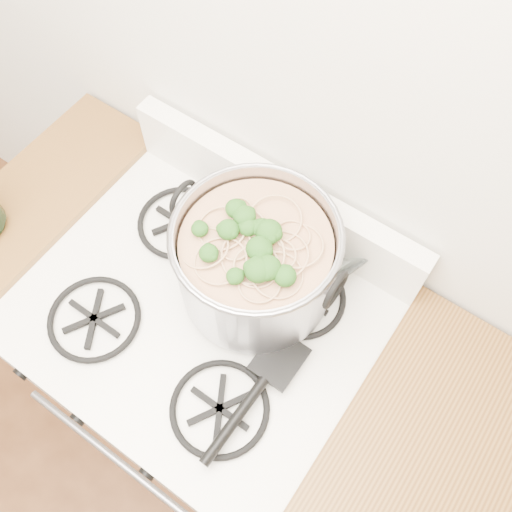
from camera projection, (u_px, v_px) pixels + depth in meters
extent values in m
plane|color=silver|center=(293.00, 64.00, 1.00)|extent=(3.60, 0.00, 3.60)
cube|color=white|center=(213.00, 375.00, 1.70)|extent=(0.76, 0.65, 0.81)
cube|color=white|center=(199.00, 313.00, 1.28)|extent=(0.76, 0.65, 0.04)
cube|color=black|center=(145.00, 465.00, 1.56)|extent=(0.58, 0.02, 0.46)
cube|color=black|center=(198.00, 308.00, 1.25)|extent=(0.60, 0.56, 0.02)
cylinder|color=black|center=(23.00, 371.00, 1.32)|extent=(0.04, 0.03, 0.04)
cylinder|color=black|center=(80.00, 416.00, 1.27)|extent=(0.04, 0.03, 0.04)
cylinder|color=black|center=(149.00, 470.00, 1.21)|extent=(0.04, 0.03, 0.04)
cube|color=silver|center=(85.00, 282.00, 1.80)|extent=(0.25, 0.65, 0.88)
cube|color=#523214|center=(36.00, 201.00, 1.40)|extent=(0.25, 0.65, 0.04)
cylinder|color=#9A9AA2|center=(256.00, 261.00, 1.17)|extent=(0.33, 0.33, 0.22)
torus|color=#9A9AA2|center=(256.00, 235.00, 1.08)|extent=(0.34, 0.34, 0.01)
torus|color=black|center=(183.00, 198.00, 1.15)|extent=(0.01, 0.08, 0.08)
torus|color=black|center=(336.00, 290.00, 1.05)|extent=(0.01, 0.08, 0.08)
cylinder|color=#A8764F|center=(256.00, 265.00, 1.18)|extent=(0.30, 0.30, 0.19)
sphere|color=#1F4B14|center=(256.00, 238.00, 1.09)|extent=(0.04, 0.04, 0.04)
sphere|color=#1F4B14|center=(256.00, 238.00, 1.09)|extent=(0.04, 0.04, 0.04)
sphere|color=#1F4B14|center=(256.00, 238.00, 1.09)|extent=(0.04, 0.04, 0.04)
sphere|color=#1F4B14|center=(256.00, 238.00, 1.09)|extent=(0.04, 0.04, 0.04)
sphere|color=#1F4B14|center=(256.00, 238.00, 1.09)|extent=(0.04, 0.04, 0.04)
sphere|color=#1F4B14|center=(256.00, 238.00, 1.09)|extent=(0.04, 0.04, 0.04)
sphere|color=#1F4B14|center=(256.00, 238.00, 1.09)|extent=(0.04, 0.04, 0.04)
sphere|color=#1F4B14|center=(256.00, 238.00, 1.09)|extent=(0.04, 0.04, 0.04)
sphere|color=#1F4B14|center=(256.00, 238.00, 1.09)|extent=(0.04, 0.04, 0.04)
sphere|color=#1F4B14|center=(256.00, 238.00, 1.09)|extent=(0.04, 0.04, 0.04)
sphere|color=#1F4B14|center=(256.00, 238.00, 1.09)|extent=(0.04, 0.04, 0.04)
sphere|color=#1F4B14|center=(256.00, 238.00, 1.09)|extent=(0.04, 0.04, 0.04)
sphere|color=#1F4B14|center=(256.00, 238.00, 1.09)|extent=(0.04, 0.04, 0.04)
sphere|color=#1F4B14|center=(256.00, 238.00, 1.09)|extent=(0.04, 0.04, 0.04)
imported|color=white|center=(314.00, 241.00, 1.30)|extent=(0.14, 0.14, 0.03)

